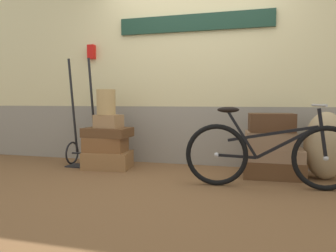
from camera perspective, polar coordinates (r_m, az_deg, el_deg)
The scene contains 14 objects.
ground at distance 3.61m, azimuth 2.42°, elevation -9.83°, with size 10.12×5.20×0.06m, color brown.
station_building at distance 4.36m, azimuth 5.15°, elevation 11.31°, with size 8.12×0.74×2.76m.
suitcase_0 at distance 4.14m, azimuth -10.90°, elevation -6.08°, with size 0.58×0.41×0.22m, color olive.
suitcase_1 at distance 4.13m, azimuth -11.29°, elevation -3.28°, with size 0.51×0.35×0.19m, color brown.
suitcase_2 at distance 4.12m, azimuth -10.94°, elevation -1.13°, with size 0.58×0.39×0.12m, color brown.
suitcase_3 at distance 4.12m, azimuth -10.78°, elevation 0.87°, with size 0.32×0.25×0.17m, color #9E754C.
suitcase_4 at distance 3.80m, azimuth 18.60°, elevation -7.39°, with size 0.66×0.42×0.19m, color brown.
suitcase_5 at distance 3.77m, azimuth 18.62°, elevation -4.93°, with size 0.65×0.38×0.14m, color #937051.
suitcase_6 at distance 3.73m, azimuth 18.05°, elevation -2.44°, with size 0.52×0.33×0.20m, color #937051.
suitcase_7 at distance 3.68m, azimuth 18.30°, elevation 0.60°, with size 0.48×0.29×0.21m, color #4C2D19.
wicker_basket at distance 4.11m, azimuth -11.22°, elevation 4.29°, with size 0.24×0.24×0.32m, color tan.
luggage_trolley at distance 4.39m, azimuth -15.26°, elevation -2.68°, with size 0.38×0.38×1.43m.
burlap_sack at distance 3.87m, azimuth 26.74°, elevation -3.23°, with size 0.45×0.38×0.75m, color tan.
bicycle at distance 3.28m, azimuth 17.90°, elevation -4.89°, with size 1.68×0.46×0.84m.
Camera 1 is at (0.77, -3.42, 0.87)m, focal length 33.45 mm.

